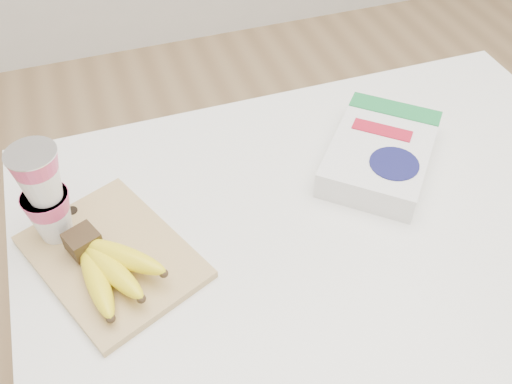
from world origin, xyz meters
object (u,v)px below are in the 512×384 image
table (320,336)px  yogurt_stack (44,193)px  cereal_box (381,153)px  cutting_board (112,257)px  bananas (108,266)px

table → yogurt_stack: (-0.46, 0.10, 0.52)m
table → cereal_box: size_ratio=3.55×
cereal_box → cutting_board: bearing=-131.9°
bananas → yogurt_stack: yogurt_stack is taller
table → cereal_box: (0.12, 0.09, 0.44)m
bananas → cereal_box: (0.52, 0.10, -0.01)m
table → cutting_board: (-0.38, 0.03, 0.42)m
cutting_board → bananas: bearing=-124.5°
yogurt_stack → cereal_box: (0.58, -0.01, -0.08)m
yogurt_stack → table: bearing=-12.3°
cutting_board → bananas: (-0.01, -0.04, 0.03)m
table → bananas: 0.59m
table → cutting_board: cutting_board is taller
bananas → yogurt_stack: 0.15m
cutting_board → yogurt_stack: bearing=113.1°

